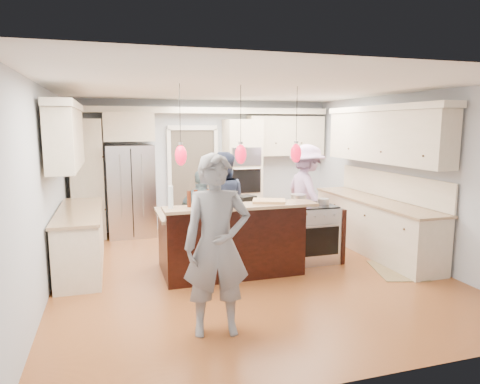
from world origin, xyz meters
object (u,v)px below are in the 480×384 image
object	(u,v)px
kitchen_island	(230,239)
person_bar_end	(217,246)
island_range	(312,233)
person_far_left	(222,204)
refrigerator	(131,191)

from	to	relation	value
kitchen_island	person_bar_end	size ratio (longest dim) A/B	1.10
kitchen_island	person_bar_end	xyz separation A→B (m)	(-0.65, -1.87, 0.47)
person_bar_end	island_range	bearing A→B (deg)	51.21
island_range	person_far_left	world-z (taller)	person_far_left
kitchen_island	island_range	world-z (taller)	kitchen_island
kitchen_island	person_far_left	size ratio (longest dim) A/B	1.20
refrigerator	person_bar_end	bearing A→B (deg)	-81.67
island_range	person_bar_end	distance (m)	2.88
refrigerator	person_bar_end	distance (m)	4.49
refrigerator	kitchen_island	bearing A→B (deg)	-63.11
refrigerator	person_bar_end	world-z (taller)	person_bar_end
kitchen_island	refrigerator	bearing A→B (deg)	116.89
kitchen_island	person_bar_end	world-z (taller)	person_bar_end
refrigerator	island_range	world-z (taller)	refrigerator
person_bar_end	refrigerator	bearing A→B (deg)	106.14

